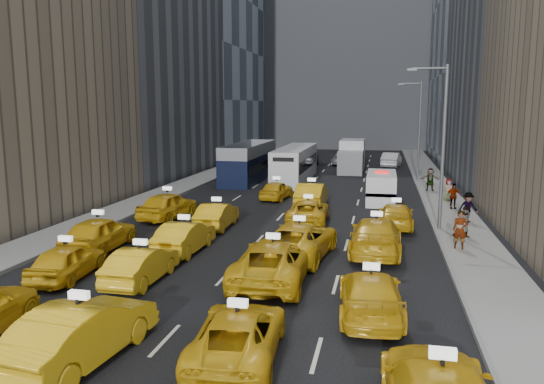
{
  "coord_description": "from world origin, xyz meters",
  "views": [
    {
      "loc": [
        6.12,
        -17.78,
        6.85
      ],
      "look_at": [
        0.03,
        11.28,
        2.0
      ],
      "focal_mm": 35.0,
      "sensor_mm": 36.0,
      "label": 1
    }
  ],
  "objects_px": {
    "nypd_van": "(381,188)",
    "double_decker": "(249,162)",
    "taxi_1": "(81,332)",
    "pedestrian_0": "(460,230)",
    "box_truck": "(352,156)",
    "taxi_2": "(238,334)",
    "city_bus": "(295,164)"
  },
  "relations": [
    {
      "from": "nypd_van",
      "to": "pedestrian_0",
      "type": "bearing_deg",
      "value": -70.38
    },
    {
      "from": "taxi_2",
      "to": "pedestrian_0",
      "type": "height_order",
      "value": "pedestrian_0"
    },
    {
      "from": "box_truck",
      "to": "double_decker",
      "type": "bearing_deg",
      "value": -131.98
    },
    {
      "from": "taxi_1",
      "to": "pedestrian_0",
      "type": "bearing_deg",
      "value": -123.37
    },
    {
      "from": "nypd_van",
      "to": "double_decker",
      "type": "xyz_separation_m",
      "value": [
        -12.03,
        8.93,
        0.65
      ]
    },
    {
      "from": "taxi_2",
      "to": "nypd_van",
      "type": "relative_size",
      "value": 0.91
    },
    {
      "from": "city_bus",
      "to": "taxi_1",
      "type": "bearing_deg",
      "value": -85.62
    },
    {
      "from": "taxi_1",
      "to": "taxi_2",
      "type": "relative_size",
      "value": 1.04
    },
    {
      "from": "taxi_2",
      "to": "city_bus",
      "type": "height_order",
      "value": "city_bus"
    },
    {
      "from": "box_truck",
      "to": "pedestrian_0",
      "type": "height_order",
      "value": "box_truck"
    },
    {
      "from": "city_bus",
      "to": "double_decker",
      "type": "bearing_deg",
      "value": -167.0
    },
    {
      "from": "taxi_2",
      "to": "pedestrian_0",
      "type": "xyz_separation_m",
      "value": [
        7.41,
        12.5,
        0.39
      ]
    },
    {
      "from": "double_decker",
      "to": "pedestrian_0",
      "type": "relative_size",
      "value": 6.42
    },
    {
      "from": "nypd_van",
      "to": "double_decker",
      "type": "relative_size",
      "value": 0.46
    },
    {
      "from": "taxi_2",
      "to": "double_decker",
      "type": "relative_size",
      "value": 0.41
    },
    {
      "from": "double_decker",
      "to": "pedestrian_0",
      "type": "xyz_separation_m",
      "value": [
        15.75,
        -21.54,
        -0.61
      ]
    },
    {
      "from": "taxi_2",
      "to": "city_bus",
      "type": "distance_m",
      "value": 34.94
    },
    {
      "from": "city_bus",
      "to": "pedestrian_0",
      "type": "xyz_separation_m",
      "value": [
        11.55,
        -22.19,
        -0.47
      ]
    },
    {
      "from": "double_decker",
      "to": "city_bus",
      "type": "height_order",
      "value": "double_decker"
    },
    {
      "from": "taxi_1",
      "to": "city_bus",
      "type": "bearing_deg",
      "value": -83.08
    },
    {
      "from": "double_decker",
      "to": "box_truck",
      "type": "distance_m",
      "value": 12.38
    },
    {
      "from": "taxi_1",
      "to": "city_bus",
      "type": "height_order",
      "value": "city_bus"
    },
    {
      "from": "taxi_1",
      "to": "city_bus",
      "type": "distance_m",
      "value": 35.78
    },
    {
      "from": "taxi_2",
      "to": "pedestrian_0",
      "type": "distance_m",
      "value": 14.53
    },
    {
      "from": "nypd_van",
      "to": "pedestrian_0",
      "type": "distance_m",
      "value": 13.14
    },
    {
      "from": "nypd_van",
      "to": "box_truck",
      "type": "distance_m",
      "value": 17.82
    },
    {
      "from": "taxi_1",
      "to": "nypd_van",
      "type": "xyz_separation_m",
      "value": [
        7.75,
        26.2,
        0.19
      ]
    },
    {
      "from": "taxi_1",
      "to": "box_truck",
      "type": "height_order",
      "value": "box_truck"
    },
    {
      "from": "double_decker",
      "to": "pedestrian_0",
      "type": "distance_m",
      "value": 26.69
    },
    {
      "from": "pedestrian_0",
      "to": "nypd_van",
      "type": "bearing_deg",
      "value": 117.86
    },
    {
      "from": "pedestrian_0",
      "to": "city_bus",
      "type": "bearing_deg",
      "value": 128.94
    },
    {
      "from": "taxi_2",
      "to": "city_bus",
      "type": "xyz_separation_m",
      "value": [
        -4.15,
        34.68,
        0.86
      ]
    }
  ]
}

